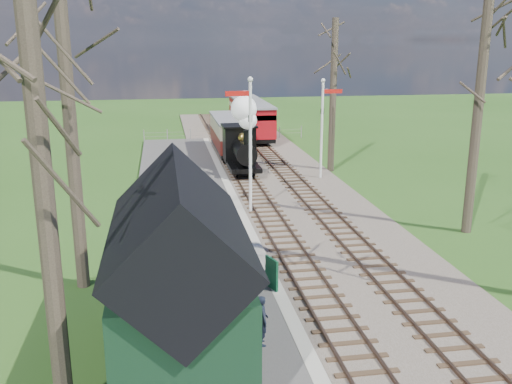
# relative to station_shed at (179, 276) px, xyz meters

# --- Properties ---
(distant_hills) EXTENTS (114.40, 48.00, 22.02)m
(distant_hills) POSITION_rel_station_shed_xyz_m (5.70, 60.38, -18.47)
(distant_hills) COLOR #385B23
(distant_hills) RESTS_ON ground
(ballast_bed) EXTENTS (8.00, 60.00, 0.10)m
(ballast_bed) POSITION_rel_station_shed_xyz_m (5.60, 18.00, -2.22)
(ballast_bed) COLOR brown
(ballast_bed) RESTS_ON ground
(track_near) EXTENTS (1.60, 60.00, 0.15)m
(track_near) POSITION_rel_station_shed_xyz_m (4.30, 18.00, -2.17)
(track_near) COLOR brown
(track_near) RESTS_ON ground
(track_far) EXTENTS (1.60, 60.00, 0.15)m
(track_far) POSITION_rel_station_shed_xyz_m (6.90, 18.00, -2.17)
(track_far) COLOR brown
(track_far) RESTS_ON ground
(platform) EXTENTS (5.00, 44.00, 0.20)m
(platform) POSITION_rel_station_shed_xyz_m (0.80, 10.00, -2.17)
(platform) COLOR #474442
(platform) RESTS_ON ground
(coping_strip) EXTENTS (0.40, 44.00, 0.21)m
(coping_strip) POSITION_rel_station_shed_xyz_m (3.10, 10.00, -2.16)
(coping_strip) COLOR #B2AD9E
(coping_strip) RESTS_ON ground
(station_shed) EXTENTS (3.25, 6.30, 4.78)m
(station_shed) POSITION_rel_station_shed_xyz_m (0.00, 0.00, 0.00)
(station_shed) COLOR black
(station_shed) RESTS_ON platform
(semaphore_near) EXTENTS (1.22, 0.24, 6.22)m
(semaphore_near) POSITION_rel_station_shed_xyz_m (3.53, 12.00, 1.35)
(semaphore_near) COLOR silver
(semaphore_near) RESTS_ON ground
(semaphore_far) EXTENTS (1.22, 0.24, 5.72)m
(semaphore_far) POSITION_rel_station_shed_xyz_m (8.67, 18.00, 1.08)
(semaphore_far) COLOR silver
(semaphore_far) RESTS_ON ground
(bare_trees) EXTENTS (15.51, 22.39, 12.00)m
(bare_trees) POSITION_rel_station_shed_xyz_m (5.63, 6.10, 2.94)
(bare_trees) COLOR #382D23
(bare_trees) RESTS_ON ground
(fence_line) EXTENTS (12.60, 0.08, 1.00)m
(fence_line) POSITION_rel_station_shed_xyz_m (4.60, 32.00, -1.72)
(fence_line) COLOR slate
(fence_line) RESTS_ON ground
(locomotive) EXTENTS (1.85, 4.31, 4.62)m
(locomotive) POSITION_rel_station_shed_xyz_m (4.29, 19.71, -0.14)
(locomotive) COLOR black
(locomotive) RESTS_ON ground
(coach) EXTENTS (2.15, 7.39, 2.27)m
(coach) POSITION_rel_station_shed_xyz_m (4.30, 25.77, -0.71)
(coach) COLOR black
(coach) RESTS_ON ground
(red_carriage_a) EXTENTS (2.29, 5.67, 2.41)m
(red_carriage_a) POSITION_rel_station_shed_xyz_m (6.90, 30.47, -0.63)
(red_carriage_a) COLOR black
(red_carriage_a) RESTS_ON ground
(red_carriage_b) EXTENTS (2.29, 5.67, 2.41)m
(red_carriage_b) POSITION_rel_station_shed_xyz_m (6.90, 35.97, -0.63)
(red_carriage_b) COLOR black
(red_carriage_b) RESTS_ON ground
(sign_board) EXTENTS (0.31, 0.67, 1.01)m
(sign_board) POSITION_rel_station_shed_xyz_m (2.93, 3.40, -1.56)
(sign_board) COLOR #104C2D
(sign_board) RESTS_ON platform
(bench) EXTENTS (0.55, 1.28, 0.71)m
(bench) POSITION_rel_station_shed_xyz_m (1.07, 2.46, -1.73)
(bench) COLOR #412917
(bench) RESTS_ON platform
(person) EXTENTS (0.35, 0.50, 1.34)m
(person) POSITION_rel_station_shed_xyz_m (2.04, 0.09, -1.40)
(person) COLOR black
(person) RESTS_ON platform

